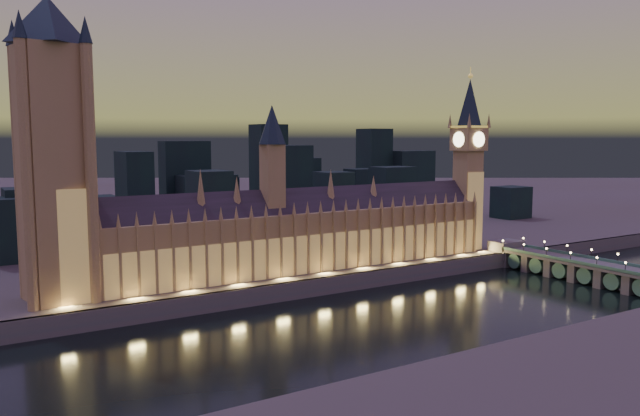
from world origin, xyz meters
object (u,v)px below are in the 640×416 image
victoria_tower (53,137)px  westminster_bridge (582,269)px  elizabeth_tower (469,149)px  palace_of_westminster (308,231)px

victoria_tower → westminster_bridge: (232.01, -65.38, -65.38)m
elizabeth_tower → westminster_bridge: bearing=-77.9°
victoria_tower → westminster_bridge: 249.75m
victoria_tower → westminster_bridge: victoria_tower is taller
palace_of_westminster → victoria_tower: size_ratio=1.58×
palace_of_westminster → westminster_bridge: bearing=-28.6°
victoria_tower → palace_of_westminster: bearing=-0.1°
palace_of_westminster → westminster_bridge: palace_of_westminster is taller
westminster_bridge → palace_of_westminster: bearing=151.4°
victoria_tower → elizabeth_tower: (218.00, -0.01, -6.48)m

